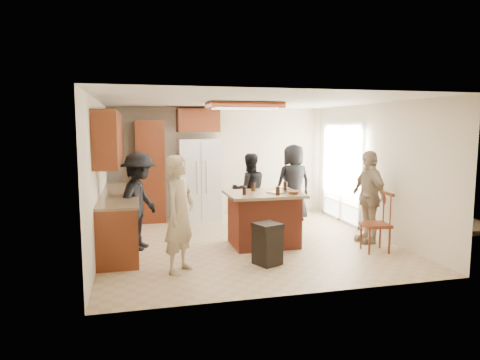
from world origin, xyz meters
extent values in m
plane|color=tan|center=(0.00, 0.00, 0.00)|extent=(5.00, 5.00, 0.00)
plane|color=white|center=(0.00, 0.00, 2.50)|extent=(5.00, 5.00, 0.00)
plane|color=beige|center=(0.00, 2.50, 1.25)|extent=(5.00, 0.00, 5.00)
plane|color=beige|center=(0.00, -2.50, 1.25)|extent=(5.00, 0.00, 5.00)
plane|color=beige|center=(-2.50, 0.00, 1.25)|extent=(0.00, 5.00, 5.00)
plane|color=beige|center=(2.50, 0.00, 1.25)|extent=(0.00, 5.00, 5.00)
cube|color=white|center=(2.48, 1.20, 1.05)|extent=(0.02, 1.60, 2.10)
cube|color=white|center=(2.46, 1.20, 1.05)|extent=(0.08, 1.72, 2.10)
cube|color=maroon|center=(0.00, 0.20, 2.44)|extent=(1.30, 0.70, 0.10)
cube|color=white|center=(0.00, 0.20, 2.38)|extent=(1.10, 0.50, 0.02)
cube|color=olive|center=(4.00, 1.20, -0.05)|extent=(3.00, 3.00, 0.10)
cube|color=#593319|center=(4.70, 1.80, 1.00)|extent=(1.40, 1.60, 2.00)
imported|color=tan|center=(-1.32, -1.29, 0.83)|extent=(0.72, 0.75, 1.67)
imported|color=black|center=(0.36, 1.20, 0.76)|extent=(0.75, 0.47, 1.52)
imported|color=black|center=(1.45, 1.51, 0.84)|extent=(0.88, 0.64, 1.69)
imported|color=tan|center=(2.11, -0.49, 0.82)|extent=(0.52, 0.98, 1.65)
imported|color=black|center=(-1.86, 0.03, 0.82)|extent=(0.89, 1.17, 1.64)
cube|color=maroon|center=(-2.20, 0.40, 0.44)|extent=(0.60, 3.00, 0.88)
cube|color=#846B4C|center=(-2.20, 0.40, 0.90)|extent=(0.64, 3.00, 0.04)
cube|color=maroon|center=(-2.33, 0.40, 1.88)|extent=(0.35, 3.00, 0.85)
cube|color=maroon|center=(-1.60, 2.20, 1.10)|extent=(0.60, 0.60, 2.20)
cube|color=maroon|center=(-0.55, 2.20, 2.20)|extent=(0.90, 0.60, 0.50)
cube|color=white|center=(-0.55, 2.12, 0.90)|extent=(0.90, 0.72, 1.80)
cube|color=gray|center=(-0.55, 1.75, 0.90)|extent=(0.01, 0.01, 1.71)
cylinder|color=silver|center=(-0.65, 1.73, 0.99)|extent=(0.02, 0.02, 0.70)
cylinder|color=silver|center=(-0.45, 1.73, 0.99)|extent=(0.02, 0.02, 0.70)
cube|color=brown|center=(0.23, -0.25, 0.44)|extent=(1.10, 0.85, 0.88)
cube|color=#8A7250|center=(0.23, -0.25, 0.91)|extent=(1.28, 1.03, 0.05)
cube|color=silver|center=(0.48, -0.30, 0.94)|extent=(0.44, 0.39, 0.02)
imported|color=brown|center=(0.68, -0.50, 0.96)|extent=(0.26, 0.26, 0.05)
cylinder|color=black|center=(-0.16, -0.42, 1.01)|extent=(0.07, 0.07, 0.15)
cylinder|color=black|center=(0.10, -0.04, 1.01)|extent=(0.07, 0.07, 0.15)
cylinder|color=black|center=(0.69, -0.06, 1.01)|extent=(0.07, 0.07, 0.15)
cylinder|color=black|center=(0.37, -0.60, 1.01)|extent=(0.07, 0.07, 0.15)
cube|color=black|center=(-0.02, -1.28, 0.28)|extent=(0.45, 0.45, 0.55)
cube|color=black|center=(-0.02, -1.28, 0.59)|extent=(0.46, 0.46, 0.08)
cube|color=maroon|center=(1.92, -1.07, 0.45)|extent=(0.46, 0.46, 0.05)
cylinder|color=maroon|center=(1.73, -1.21, 0.22)|extent=(0.04, 0.04, 0.44)
cylinder|color=maroon|center=(2.06, -1.25, 0.22)|extent=(0.04, 0.04, 0.44)
cylinder|color=maroon|center=(1.77, -0.88, 0.22)|extent=(0.04, 0.04, 0.44)
cylinder|color=maroon|center=(2.10, -0.92, 0.22)|extent=(0.04, 0.04, 0.44)
cube|color=maroon|center=(2.10, -1.09, 0.97)|extent=(0.08, 0.40, 0.05)
cylinder|color=maroon|center=(2.09, -1.21, 0.72)|extent=(0.03, 0.03, 0.50)
cylinder|color=maroon|center=(2.12, -0.97, 0.72)|extent=(0.03, 0.03, 0.50)
camera|label=1|loc=(-1.92, -7.24, 2.05)|focal=32.00mm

